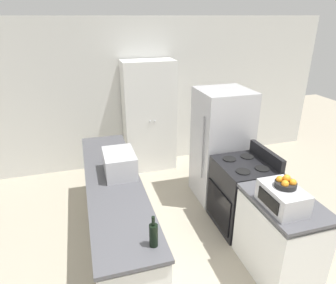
# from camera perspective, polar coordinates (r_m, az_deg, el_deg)

# --- Properties ---
(wall_back) EXTENTS (7.00, 0.06, 2.60)m
(wall_back) POSITION_cam_1_polar(r_m,az_deg,el_deg) (5.41, -5.01, 8.99)
(wall_back) COLOR silver
(wall_back) RESTS_ON ground_plane
(counter_left) EXTENTS (0.60, 2.69, 0.90)m
(counter_left) POSITION_cam_1_polar(r_m,az_deg,el_deg) (3.70, -9.89, -13.32)
(counter_left) COLOR silver
(counter_left) RESTS_ON ground_plane
(counter_right) EXTENTS (0.60, 0.88, 0.90)m
(counter_right) POSITION_cam_1_polar(r_m,az_deg,el_deg) (3.52, 20.35, -16.70)
(counter_right) COLOR silver
(counter_right) RESTS_ON ground_plane
(pantry_cabinet) EXTENTS (0.88, 0.48, 1.93)m
(pantry_cabinet) POSITION_cam_1_polar(r_m,az_deg,el_deg) (5.25, -3.61, 4.82)
(pantry_cabinet) COLOR silver
(pantry_cabinet) RESTS_ON ground_plane
(stove) EXTENTS (0.66, 0.72, 1.06)m
(stove) POSITION_cam_1_polar(r_m,az_deg,el_deg) (4.06, 13.88, -9.66)
(stove) COLOR black
(stove) RESTS_ON ground_plane
(refrigerator) EXTENTS (0.74, 0.70, 1.66)m
(refrigerator) POSITION_cam_1_polar(r_m,az_deg,el_deg) (4.48, 10.05, -0.67)
(refrigerator) COLOR #B7B7BC
(refrigerator) RESTS_ON ground_plane
(microwave) EXTENTS (0.35, 0.48, 0.27)m
(microwave) POSITION_cam_1_polar(r_m,az_deg,el_deg) (3.49, -9.19, -4.03)
(microwave) COLOR #B2B2B7
(microwave) RESTS_ON counter_left
(wine_bottle) EXTENTS (0.07, 0.07, 0.28)m
(wine_bottle) POSITION_cam_1_polar(r_m,az_deg,el_deg) (2.47, -2.77, -17.21)
(wine_bottle) COLOR black
(wine_bottle) RESTS_ON counter_left
(toaster_oven) EXTENTS (0.31, 0.45, 0.22)m
(toaster_oven) POSITION_cam_1_polar(r_m,az_deg,el_deg) (3.08, 20.94, -9.88)
(toaster_oven) COLOR #B2B2B7
(toaster_oven) RESTS_ON counter_right
(fruit_bowl) EXTENTS (0.20, 0.20, 0.13)m
(fruit_bowl) POSITION_cam_1_polar(r_m,az_deg,el_deg) (3.02, 21.53, -7.22)
(fruit_bowl) COLOR black
(fruit_bowl) RESTS_ON toaster_oven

